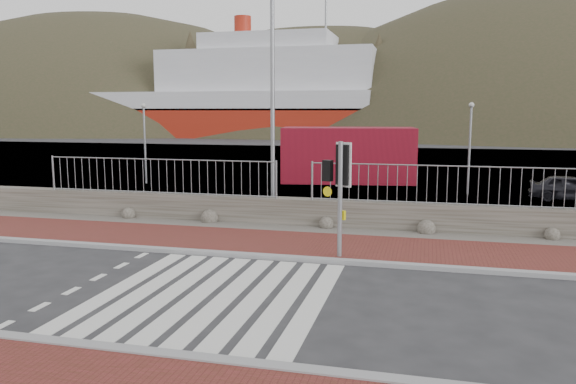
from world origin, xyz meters
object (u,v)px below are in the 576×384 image
(streetlight, at_px, (277,83))
(car_a, at_px, (570,188))
(shipping_container, at_px, (348,155))
(traffic_signal_far, at_px, (339,175))
(ferry, at_px, (226,99))

(streetlight, distance_m, car_a, 13.53)
(shipping_container, bearing_deg, car_a, -31.06)
(traffic_signal_far, bearing_deg, car_a, -102.33)
(traffic_signal_far, height_order, streetlight, streetlight)
(shipping_container, distance_m, car_a, 10.82)
(traffic_signal_far, distance_m, shipping_container, 15.87)
(ferry, relative_size, shipping_container, 7.25)
(traffic_signal_far, relative_size, shipping_container, 0.44)
(traffic_signal_far, relative_size, car_a, 0.94)
(streetlight, bearing_deg, car_a, 26.27)
(traffic_signal_far, bearing_deg, shipping_container, -60.63)
(car_a, bearing_deg, traffic_signal_far, 153.72)
(streetlight, bearing_deg, ferry, 105.62)
(ferry, distance_m, shipping_container, 54.80)
(ferry, distance_m, traffic_signal_far, 69.86)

